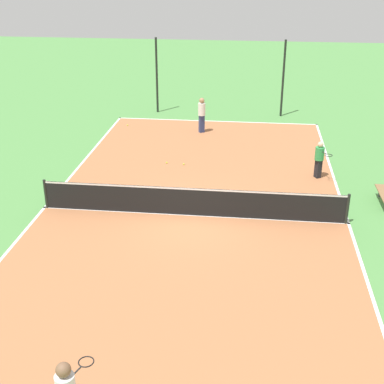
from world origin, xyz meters
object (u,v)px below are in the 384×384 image
at_px(player_far_green, 319,157).
at_px(fence_post_back_left, 157,76).
at_px(bench, 384,195).
at_px(player_far_white, 202,113).
at_px(tennis_ball_left_sideline, 184,164).
at_px(fence_post_back_right, 283,79).
at_px(tennis_ball_right_alley, 128,125).
at_px(tennis_net, 192,201).
at_px(tennis_ball_midcourt, 167,163).

height_order(player_far_green, fence_post_back_left, fence_post_back_left).
distance_m(bench, player_far_white, 10.59).
bearing_deg(fence_post_back_left, player_far_green, -47.47).
distance_m(bench, tennis_ball_left_sideline, 8.22).
distance_m(bench, fence_post_back_right, 11.69).
height_order(player_far_white, tennis_ball_right_alley, player_far_white).
bearing_deg(player_far_white, fence_post_back_right, 11.77).
bearing_deg(fence_post_back_left, tennis_ball_right_alley, -110.87).
bearing_deg(fence_post_back_left, tennis_net, -74.84).
distance_m(player_far_white, fence_post_back_left, 4.64).
height_order(tennis_net, player_far_green, player_far_green).
height_order(player_far_green, tennis_ball_right_alley, player_far_green).
xyz_separation_m(tennis_ball_left_sideline, fence_post_back_right, (4.37, 8.11, 2.01)).
relative_size(player_far_white, fence_post_back_left, 0.43).
height_order(player_far_white, fence_post_back_left, fence_post_back_left).
bearing_deg(tennis_net, tennis_ball_right_alley, 114.70).
bearing_deg(player_far_white, bench, -74.86).
relative_size(tennis_ball_left_sideline, fence_post_back_left, 0.02).
bearing_deg(fence_post_back_left, bench, -47.36).
xyz_separation_m(fence_post_back_left, fence_post_back_right, (6.93, 0.00, 0.00)).
relative_size(tennis_ball_right_alley, fence_post_back_right, 0.02).
height_order(bench, tennis_ball_midcourt, bench).
relative_size(player_far_white, fence_post_back_right, 0.43).
relative_size(tennis_net, tennis_ball_right_alley, 154.39).
bearing_deg(tennis_ball_left_sideline, tennis_ball_right_alley, 124.98).
xyz_separation_m(tennis_net, fence_post_back_left, (-3.47, 12.80, 1.50)).
distance_m(bench, player_far_green, 3.12).
relative_size(tennis_ball_left_sideline, tennis_ball_right_alley, 1.00).
relative_size(player_far_green, tennis_ball_midcourt, 22.21).
bearing_deg(bench, fence_post_back_left, 42.64).
relative_size(tennis_net, player_far_green, 6.95).
bearing_deg(tennis_ball_midcourt, tennis_net, -70.88).
bearing_deg(tennis_ball_left_sideline, tennis_net, -79.10).
xyz_separation_m(player_far_white, tennis_ball_right_alley, (-3.96, 0.62, -0.98)).
xyz_separation_m(tennis_net, tennis_ball_midcourt, (-1.66, 4.78, -0.51)).
distance_m(player_far_green, tennis_ball_right_alley, 11.00).
xyz_separation_m(tennis_ball_left_sideline, tennis_ball_right_alley, (-3.66, 5.23, 0.00)).
distance_m(tennis_net, tennis_ball_left_sideline, 4.80).
xyz_separation_m(tennis_ball_right_alley, tennis_ball_midcourt, (2.90, -5.14, 0.00)).
relative_size(tennis_ball_right_alley, tennis_ball_midcourt, 1.00).
bearing_deg(player_far_green, tennis_ball_right_alley, -149.97).
xyz_separation_m(tennis_net, tennis_ball_right_alley, (-4.56, 9.92, -0.51)).
bearing_deg(tennis_ball_midcourt, fence_post_back_right, 57.40).
distance_m(tennis_net, bench, 6.96).
bearing_deg(tennis_ball_right_alley, fence_post_back_left, 69.13).
bearing_deg(fence_post_back_left, player_far_white, -50.67).
bearing_deg(tennis_ball_left_sideline, tennis_ball_midcourt, 173.05).
distance_m(tennis_net, player_far_green, 6.11).
xyz_separation_m(bench, fence_post_back_right, (-3.28, 11.09, 1.68)).
bearing_deg(player_far_white, tennis_ball_right_alley, 142.14).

